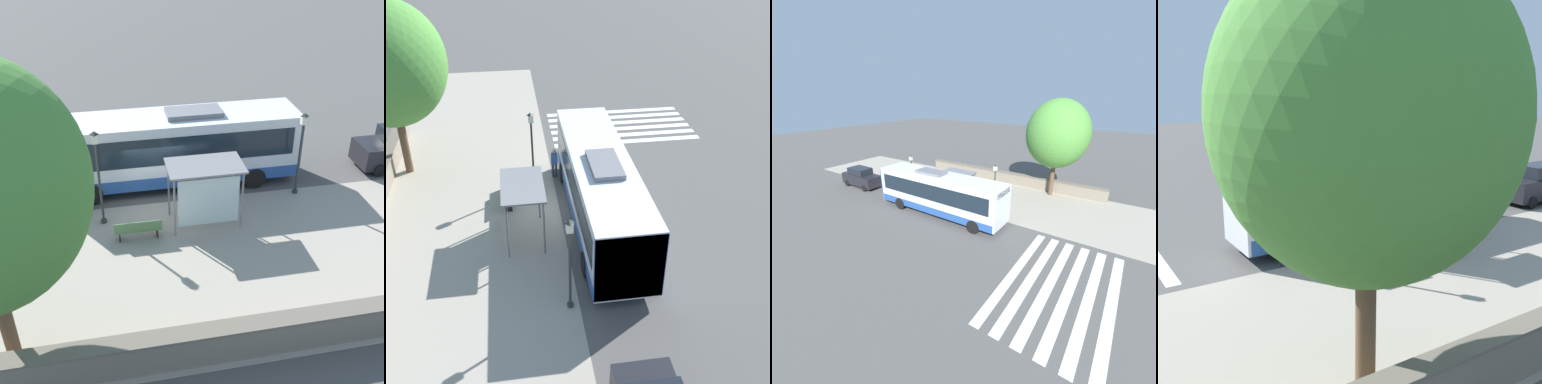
% 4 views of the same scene
% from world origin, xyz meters
% --- Properties ---
extents(ground_plane, '(120.00, 120.00, 0.00)m').
position_xyz_m(ground_plane, '(0.00, 0.00, 0.00)').
color(ground_plane, '#514F4C').
rests_on(ground_plane, ground).
extents(sidewalk_plaza, '(9.00, 44.00, 0.02)m').
position_xyz_m(sidewalk_plaza, '(-4.50, 0.00, 0.01)').
color(sidewalk_plaza, '#9E9384').
rests_on(sidewalk_plaza, ground).
extents(bus, '(2.63, 11.11, 3.54)m').
position_xyz_m(bus, '(1.68, -1.14, 1.83)').
color(bus, silver).
rests_on(bus, ground).
extents(bus_shelter, '(1.79, 2.98, 2.64)m').
position_xyz_m(bus_shelter, '(-1.88, -1.73, 2.19)').
color(bus_shelter, slate).
rests_on(bus_shelter, ground).
extents(pedestrian, '(0.34, 0.22, 1.61)m').
position_xyz_m(pedestrian, '(0.12, 3.31, 0.94)').
color(pedestrian, '#2D3347').
rests_on(pedestrian, ground).
extents(bench, '(0.40, 1.84, 0.88)m').
position_xyz_m(bench, '(-2.42, 1.04, 0.48)').
color(bench, '#4C7247').
rests_on(bench, ground).
extents(street_lamp_near, '(0.28, 0.28, 4.11)m').
position_xyz_m(street_lamp_near, '(-1.03, 2.34, 2.44)').
color(street_lamp_near, '#2D332D').
rests_on(street_lamp_near, ground).
extents(street_lamp_far, '(0.28, 0.28, 3.86)m').
position_xyz_m(street_lamp_far, '(-0.34, -6.23, 2.30)').
color(street_lamp_far, '#2D332D').
rests_on(street_lamp_far, ground).
extents(shade_tree, '(5.59, 5.59, 8.94)m').
position_xyz_m(shade_tree, '(-7.59, 5.07, 5.85)').
color(shade_tree, brown).
rests_on(shade_tree, ground).
extents(parked_car_behind_bus, '(1.86, 4.39, 2.02)m').
position_xyz_m(parked_car_behind_bus, '(1.18, -12.20, 0.98)').
color(parked_car_behind_bus, black).
rests_on(parked_car_behind_bus, ground).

